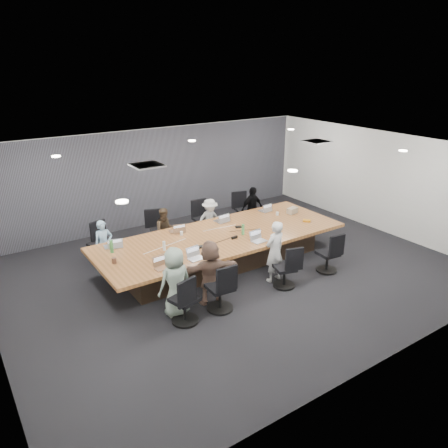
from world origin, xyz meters
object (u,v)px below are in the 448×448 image
chair_2 (203,222)px  stapler (235,237)px  conference_table (222,248)px  person_3 (252,209)px  chair_4 (185,303)px  mug_brown (114,260)px  person_5 (210,272)px  bottle_green_right (243,230)px  person_4 (175,282)px  laptop_6 (259,241)px  laptop_0 (112,246)px  laptop_3 (264,210)px  chair_7 (328,256)px  bottle_green_left (112,247)px  chair_6 (285,271)px  laptop_2 (221,221)px  chair_5 (220,291)px  laptop_1 (176,231)px  bottle_clear (164,246)px  snack_packet (307,221)px  person_0 (104,245)px  canvas_bag (292,211)px  chair_0 (100,247)px  chair_3 (245,213)px  person_6 (275,251)px  person_1 (166,230)px  laptop_5 (196,259)px  person_2 (210,220)px

chair_2 → stapler: chair_2 is taller
conference_table → person_3: size_ratio=4.69×
chair_4 → mug_brown: mug_brown is taller
person_5 → bottle_green_right: 1.95m
person_4 → laptop_6: (2.44, 0.55, 0.06)m
laptop_0 → laptop_3: same height
chair_7 → laptop_6: size_ratio=2.25×
bottle_green_left → chair_6: bearing=-36.2°
conference_table → laptop_2: (0.52, 0.80, 0.35)m
chair_5 → laptop_1: 2.55m
chair_2 → bottle_clear: 2.71m
mug_brown → snack_packet: bearing=-4.8°
laptop_1 → chair_6: bearing=128.4°
person_0 → bottle_green_left: size_ratio=4.24×
laptop_1 → bottle_green_left: bottle_green_left is taller
laptop_6 → canvas_bag: size_ratio=1.17×
laptop_1 → stapler: 1.48m
chair_0 → chair_3: (4.33, 0.00, 0.03)m
bottle_green_right → laptop_2: bearing=85.7°
person_4 → person_6: bearing=176.0°
chair_4 → laptop_1: size_ratio=2.58×
person_4 → canvas_bag: size_ratio=4.85×
laptop_6 → bottle_clear: 2.16m
stapler → canvas_bag: 2.37m
person_0 → laptop_6: 3.61m
person_1 → laptop_6: size_ratio=3.51×
laptop_2 → person_1: bearing=-28.0°
person_3 → bottle_green_right: (-1.49, -1.60, 0.23)m
conference_table → person_6: person_6 is taller
person_0 → laptop_2: (2.91, -0.55, 0.16)m
chair_2 → bottle_green_left: bearing=23.2°
chair_5 → laptop_1: chair_5 is taller
laptop_5 → canvas_bag: bearing=10.5°
laptop_1 → mug_brown: bearing=35.3°
chair_0 → bottle_green_right: bottle_green_right is taller
snack_packet → bottle_green_right: bearing=173.9°
person_3 → person_4: 4.73m
laptop_2 → snack_packet: bearing=139.7°
chair_7 → bottle_green_left: size_ratio=2.70×
laptop_2 → laptop_0: bearing=-5.4°
chair_5 → bottle_clear: (-0.35, 1.67, 0.44)m
mug_brown → person_5: bearing=-41.5°
person_5 → conference_table: bearing=-116.3°
bottle_green_left → chair_2: bearing=21.8°
chair_7 → person_2: bearing=118.4°
chair_2 → bottle_green_left: 3.28m
conference_table → laptop_3: 2.12m
bottle_green_right → person_4: bearing=-155.3°
person_2 → canvas_bag: bearing=-25.6°
chair_5 → snack_packet: bearing=23.2°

